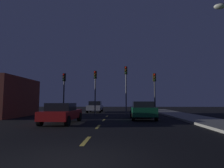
% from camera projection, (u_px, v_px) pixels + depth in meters
% --- Properties ---
extents(ground_plane, '(80.00, 80.00, 0.00)m').
position_uv_depth(ground_plane, '(99.00, 125.00, 11.11)').
color(ground_plane, black).
extents(sidewalk_curb_right, '(3.00, 40.00, 0.15)m').
position_uv_depth(sidewalk_curb_right, '(224.00, 125.00, 10.81)').
color(sidewalk_curb_right, gray).
rests_on(sidewalk_curb_right, ground_plane).
extents(lane_stripe_second, '(0.16, 1.60, 0.01)m').
position_uv_depth(lane_stripe_second, '(86.00, 141.00, 6.74)').
color(lane_stripe_second, '#EACC4C').
rests_on(lane_stripe_second, ground_plane).
extents(lane_stripe_third, '(0.16, 1.60, 0.01)m').
position_uv_depth(lane_stripe_third, '(98.00, 127.00, 10.52)').
color(lane_stripe_third, '#EACC4C').
rests_on(lane_stripe_third, ground_plane).
extents(lane_stripe_fourth, '(0.16, 1.60, 0.01)m').
position_uv_depth(lane_stripe_fourth, '(104.00, 120.00, 14.29)').
color(lane_stripe_fourth, '#EACC4C').
rests_on(lane_stripe_fourth, ground_plane).
extents(lane_stripe_fifth, '(0.16, 1.60, 0.01)m').
position_uv_depth(lane_stripe_fifth, '(107.00, 116.00, 18.07)').
color(lane_stripe_fifth, '#EACC4C').
rests_on(lane_stripe_fifth, ground_plane).
extents(traffic_signal_far_left, '(0.32, 0.38, 4.68)m').
position_uv_depth(traffic_signal_far_left, '(64.00, 85.00, 20.67)').
color(traffic_signal_far_left, '#2D2D30').
rests_on(traffic_signal_far_left, ground_plane).
extents(traffic_signal_center_left, '(0.32, 0.38, 4.95)m').
position_uv_depth(traffic_signal_center_left, '(95.00, 84.00, 20.54)').
color(traffic_signal_center_left, '#4C4C51').
rests_on(traffic_signal_center_left, ground_plane).
extents(traffic_signal_center_right, '(0.32, 0.38, 5.44)m').
position_uv_depth(traffic_signal_center_right, '(126.00, 81.00, 20.42)').
color(traffic_signal_center_right, '#4C4C51').
rests_on(traffic_signal_center_right, ground_plane).
extents(traffic_signal_far_right, '(0.32, 0.38, 4.61)m').
position_uv_depth(traffic_signal_far_right, '(155.00, 85.00, 20.24)').
color(traffic_signal_far_right, '#2D2D30').
rests_on(traffic_signal_far_right, ground_plane).
extents(car_stopped_ahead, '(2.03, 4.08, 1.47)m').
position_uv_depth(car_stopped_ahead, '(143.00, 110.00, 15.11)').
color(car_stopped_ahead, '#0F4C2D').
rests_on(car_stopped_ahead, ground_plane).
extents(car_adjacent_lane, '(1.97, 3.98, 1.36)m').
position_uv_depth(car_adjacent_lane, '(62.00, 113.00, 12.08)').
color(car_adjacent_lane, '#B21919').
rests_on(car_adjacent_lane, ground_plane).
extents(car_oncoming_far, '(1.92, 3.87, 1.51)m').
position_uv_depth(car_oncoming_far, '(95.00, 107.00, 24.78)').
color(car_oncoming_far, silver).
rests_on(car_oncoming_far, ground_plane).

